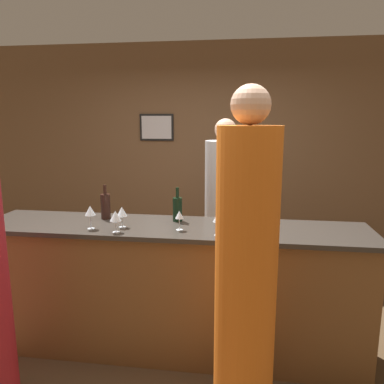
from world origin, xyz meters
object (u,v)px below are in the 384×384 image
at_px(wine_bottle_1, 106,206).
at_px(wine_bottle_0, 177,209).
at_px(bartender, 224,222).
at_px(guest_0, 246,281).

bearing_deg(wine_bottle_1, wine_bottle_0, 0.74).
bearing_deg(wine_bottle_1, bartender, 35.99).
height_order(bartender, guest_0, guest_0).
xyz_separation_m(bartender, wine_bottle_1, (-0.94, -0.68, 0.29)).
height_order(bartender, wine_bottle_0, bartender).
bearing_deg(guest_0, bartender, 97.77).
distance_m(wine_bottle_0, wine_bottle_1, 0.60).
height_order(guest_0, wine_bottle_1, guest_0).
xyz_separation_m(guest_0, wine_bottle_1, (-1.15, 0.85, 0.20)).
bearing_deg(bartender, wine_bottle_1, 35.99).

